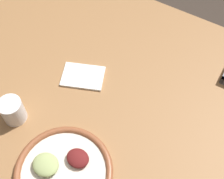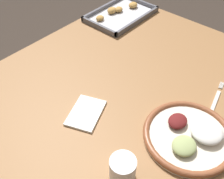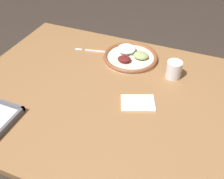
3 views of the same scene
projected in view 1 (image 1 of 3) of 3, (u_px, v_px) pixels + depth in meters
ground_plane at (111, 169)px, 1.62m from camera, size 8.00×8.00×0.00m
dining_table at (110, 108)px, 1.08m from camera, size 1.29×0.93×0.73m
dinner_plate at (63, 173)px, 0.85m from camera, size 0.27×0.27×0.05m
drinking_cup at (13, 111)px, 0.92m from camera, size 0.07×0.07×0.08m
napkin at (83, 76)px, 1.03m from camera, size 0.16×0.14×0.01m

